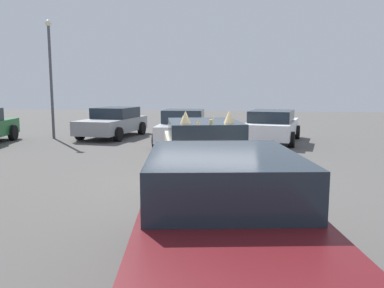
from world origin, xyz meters
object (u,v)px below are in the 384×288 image
(parked_sedan_row_back_far, at_px, (272,126))
(parked_sedan_far_right, at_px, (113,122))
(lot_lamp_post, at_px, (51,69))
(art_car_decorated, at_px, (204,150))
(parked_sedan_behind_right, at_px, (183,127))
(parked_sedan_behind_left, at_px, (225,224))

(parked_sedan_row_back_far, distance_m, parked_sedan_far_right, 7.20)
(parked_sedan_far_right, bearing_deg, lot_lamp_post, -62.81)
(art_car_decorated, xyz_separation_m, parked_sedan_row_back_far, (7.28, -2.13, -0.07))
(parked_sedan_behind_right, bearing_deg, parked_sedan_row_back_far, 105.22)
(art_car_decorated, height_order, parked_sedan_behind_right, art_car_decorated)
(lot_lamp_post, bearing_deg, parked_sedan_far_right, -70.10)
(art_car_decorated, height_order, parked_sedan_behind_left, art_car_decorated)
(parked_sedan_behind_right, height_order, parked_sedan_row_back_far, parked_sedan_behind_right)
(parked_sedan_behind_left, bearing_deg, art_car_decorated, 179.20)
(art_car_decorated, distance_m, parked_sedan_far_right, 9.54)
(parked_sedan_behind_left, height_order, lot_lamp_post, lot_lamp_post)
(art_car_decorated, xyz_separation_m, parked_sedan_behind_left, (-5.12, -0.73, 0.01))
(parked_sedan_far_right, bearing_deg, parked_sedan_behind_right, 68.69)
(parked_sedan_far_right, height_order, lot_lamp_post, lot_lamp_post)
(parked_sedan_behind_left, bearing_deg, parked_sedan_far_right, -165.44)
(parked_sedan_behind_left, xyz_separation_m, lot_lamp_post, (12.35, 8.22, 2.30))
(parked_sedan_behind_left, relative_size, lot_lamp_post, 0.88)
(parked_sedan_behind_left, distance_m, lot_lamp_post, 15.01)
(parked_sedan_behind_right, relative_size, parked_sedan_row_back_far, 0.86)
(parked_sedan_behind_right, xyz_separation_m, lot_lamp_post, (1.04, 6.04, 2.38))
(lot_lamp_post, bearing_deg, parked_sedan_behind_right, -99.81)
(parked_sedan_row_back_far, height_order, parked_sedan_behind_left, parked_sedan_behind_left)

